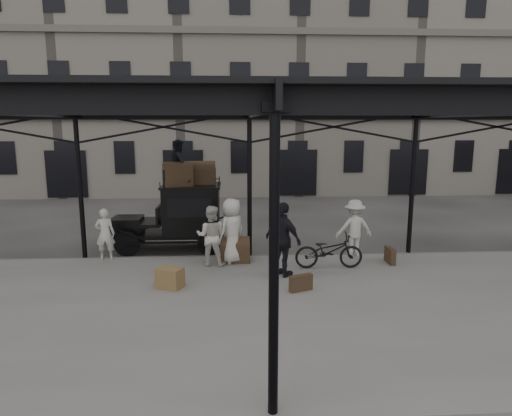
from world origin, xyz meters
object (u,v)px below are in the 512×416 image
at_px(porter_official, 283,240).
at_px(steamer_trunk_roof_near, 178,176).
at_px(taxi, 182,214).
at_px(porter_left, 105,234).
at_px(bicycle, 329,251).
at_px(steamer_trunk_platform, 235,251).

bearing_deg(porter_official, steamer_trunk_roof_near, 3.52).
height_order(taxi, porter_left, taxi).
bearing_deg(taxi, porter_official, -47.68).
bearing_deg(steamer_trunk_roof_near, bicycle, -45.78).
bearing_deg(steamer_trunk_roof_near, porter_official, -61.73).
relative_size(taxi, porter_official, 1.83).
xyz_separation_m(porter_left, bicycle, (6.46, -1.20, -0.28)).
distance_m(taxi, porter_left, 2.60).
distance_m(porter_official, steamer_trunk_platform, 1.96).
bearing_deg(porter_official, taxi, 0.49).
xyz_separation_m(taxi, porter_official, (2.97, -3.26, -0.06)).
height_order(porter_left, steamer_trunk_platform, porter_left).
height_order(taxi, bicycle, taxi).
relative_size(porter_left, porter_official, 0.78).
bearing_deg(bicycle, steamer_trunk_roof_near, 62.33).
bearing_deg(steamer_trunk_platform, bicycle, -15.36).
relative_size(porter_official, bicycle, 1.05).
bearing_deg(porter_official, steamer_trunk_platform, 1.29).
height_order(porter_left, porter_official, porter_official).
distance_m(taxi, steamer_trunk_roof_near, 1.33).
bearing_deg(porter_left, steamer_trunk_roof_near, -153.51).
bearing_deg(porter_left, steamer_trunk_platform, 169.13).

